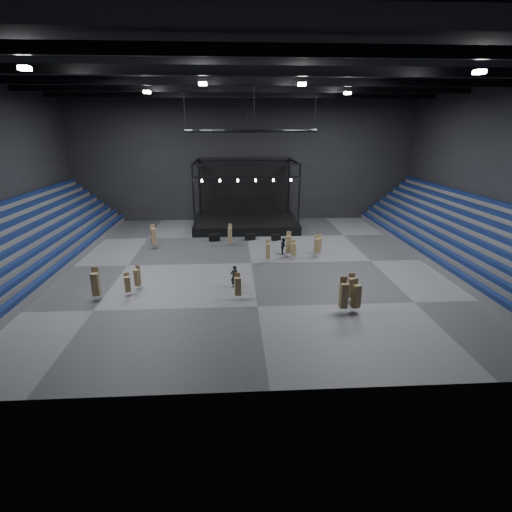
{
  "coord_description": "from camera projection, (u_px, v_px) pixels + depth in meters",
  "views": [
    {
      "loc": [
        -1.8,
        -38.75,
        13.16
      ],
      "look_at": [
        0.38,
        -2.0,
        1.4
      ],
      "focal_mm": 28.0,
      "sensor_mm": 36.0,
      "label": 1
    }
  ],
  "objects": [
    {
      "name": "chair_stack_5",
      "position": [
        317.0,
        245.0,
        42.82
      ],
      "size": [
        0.54,
        0.54,
        2.32
      ],
      "rotation": [
        0.0,
        0.0,
        0.11
      ],
      "color": "silver",
      "rests_on": "floor"
    },
    {
      "name": "flight_case_left",
      "position": [
        214.0,
        238.0,
        48.97
      ],
      "size": [
        1.38,
        0.89,
        0.85
      ],
      "primitive_type": "cube",
      "rotation": [
        0.0,
        0.0,
        0.21
      ],
      "color": "black",
      "rests_on": "floor"
    },
    {
      "name": "chair_stack_13",
      "position": [
        356.0,
        295.0,
        29.55
      ],
      "size": [
        0.71,
        0.71,
        2.66
      ],
      "rotation": [
        0.0,
        0.0,
        0.4
      ],
      "color": "silver",
      "rests_on": "floor"
    },
    {
      "name": "chair_stack_9",
      "position": [
        154.0,
        236.0,
        45.61
      ],
      "size": [
        0.72,
        0.72,
        2.82
      ],
      "rotation": [
        0.0,
        0.0,
        0.39
      ],
      "color": "silver",
      "rests_on": "floor"
    },
    {
      "name": "chair_stack_3",
      "position": [
        294.0,
        249.0,
        41.98
      ],
      "size": [
        0.47,
        0.47,
        2.04
      ],
      "rotation": [
        0.0,
        0.0,
        0.03
      ],
      "color": "silver",
      "rests_on": "floor"
    },
    {
      "name": "chair_stack_2",
      "position": [
        268.0,
        251.0,
        40.98
      ],
      "size": [
        0.43,
        0.43,
        2.37
      ],
      "rotation": [
        0.0,
        0.0,
        0.03
      ],
      "color": "silver",
      "rests_on": "floor"
    },
    {
      "name": "bleachers_left",
      "position": [
        18.0,
        251.0,
        39.13
      ],
      "size": [
        7.2,
        40.0,
        6.4
      ],
      "color": "#535356",
      "rests_on": "floor"
    },
    {
      "name": "chair_stack_10",
      "position": [
        137.0,
        277.0,
        33.97
      ],
      "size": [
        0.54,
        0.54,
        2.14
      ],
      "rotation": [
        0.0,
        0.0,
        -0.41
      ],
      "color": "silver",
      "rests_on": "floor"
    },
    {
      "name": "wall_back",
      "position": [
        244.0,
        159.0,
        58.19
      ],
      "size": [
        50.0,
        0.2,
        18.0
      ],
      "primitive_type": "cube",
      "color": "black",
      "rests_on": "ground"
    },
    {
      "name": "stage",
      "position": [
        246.0,
        216.0,
        55.96
      ],
      "size": [
        14.0,
        10.0,
        9.2
      ],
      "color": "black",
      "rests_on": "floor"
    },
    {
      "name": "roof_girders",
      "position": [
        250.0,
        82.0,
        35.72
      ],
      "size": [
        49.0,
        30.35,
        0.7
      ],
      "color": "black",
      "rests_on": "ceiling"
    },
    {
      "name": "floodlights",
      "position": [
        253.0,
        84.0,
        32.1
      ],
      "size": [
        28.6,
        16.6,
        0.25
      ],
      "color": "white",
      "rests_on": "roof_girders"
    },
    {
      "name": "floor",
      "position": [
        251.0,
        263.0,
        40.96
      ],
      "size": [
        50.0,
        50.0,
        0.0
      ],
      "primitive_type": "plane",
      "color": "#4F4F52",
      "rests_on": "ground"
    },
    {
      "name": "chair_stack_6",
      "position": [
        352.0,
        287.0,
        31.46
      ],
      "size": [
        0.54,
        0.54,
        2.37
      ],
      "rotation": [
        0.0,
        0.0,
        0.03
      ],
      "color": "silver",
      "rests_on": "floor"
    },
    {
      "name": "ceiling",
      "position": [
        250.0,
        72.0,
        35.48
      ],
      "size": [
        50.0,
        42.0,
        0.2
      ],
      "primitive_type": "cube",
      "color": "black",
      "rests_on": "wall_back"
    },
    {
      "name": "chair_stack_11",
      "position": [
        344.0,
        295.0,
        29.47
      ],
      "size": [
        0.57,
        0.57,
        2.83
      ],
      "rotation": [
        0.0,
        0.0,
        0.06
      ],
      "color": "silver",
      "rests_on": "floor"
    },
    {
      "name": "chair_stack_4",
      "position": [
        319.0,
        243.0,
        44.26
      ],
      "size": [
        0.44,
        0.44,
        2.0
      ],
      "rotation": [
        0.0,
        0.0,
        -0.04
      ],
      "color": "silver",
      "rests_on": "floor"
    },
    {
      "name": "man_center",
      "position": [
        234.0,
        276.0,
        34.48
      ],
      "size": [
        0.85,
        0.73,
        1.98
      ],
      "primitive_type": "imported",
      "rotation": [
        0.0,
        0.0,
        3.56
      ],
      "color": "black",
      "rests_on": "floor"
    },
    {
      "name": "bleachers_right",
      "position": [
        470.0,
        243.0,
        41.73
      ],
      "size": [
        7.2,
        40.0,
        6.4
      ],
      "color": "#535356",
      "rests_on": "floor"
    },
    {
      "name": "wall_front",
      "position": [
        272.0,
        224.0,
        18.25
      ],
      "size": [
        50.0,
        0.2,
        18.0
      ],
      "primitive_type": "cube",
      "color": "black",
      "rests_on": "ground"
    },
    {
      "name": "chair_stack_0",
      "position": [
        238.0,
        286.0,
        31.89
      ],
      "size": [
        0.56,
        0.56,
        2.24
      ],
      "rotation": [
        0.0,
        0.0,
        0.15
      ],
      "color": "silver",
      "rests_on": "floor"
    },
    {
      "name": "wall_right",
      "position": [
        502.0,
        173.0,
        39.63
      ],
      "size": [
        0.2,
        42.0,
        18.0
      ],
      "primitive_type": "cube",
      "color": "black",
      "rests_on": "ground"
    },
    {
      "name": "truss_ring",
      "position": [
        251.0,
        131.0,
        37.0
      ],
      "size": [
        12.3,
        12.3,
        5.15
      ],
      "color": "black",
      "rests_on": "ceiling"
    },
    {
      "name": "flight_case_mid",
      "position": [
        250.0,
        237.0,
        49.47
      ],
      "size": [
        1.34,
        1.04,
        0.8
      ],
      "primitive_type": "cube",
      "rotation": [
        0.0,
        0.0,
        0.42
      ],
      "color": "black",
      "rests_on": "floor"
    },
    {
      "name": "chair_stack_1",
      "position": [
        96.0,
        284.0,
        31.67
      ],
      "size": [
        0.57,
        0.57,
        2.77
      ],
      "rotation": [
        0.0,
        0.0,
        0.03
      ],
      "color": "silver",
      "rests_on": "floor"
    },
    {
      "name": "flight_case_right",
      "position": [
        276.0,
        237.0,
        49.28
      ],
      "size": [
        1.2,
        0.94,
        0.72
      ],
      "primitive_type": "cube",
      "rotation": [
        0.0,
        0.0,
        0.43
      ],
      "color": "black",
      "rests_on": "floor"
    },
    {
      "name": "chair_stack_7",
      "position": [
        288.0,
        244.0,
        42.7
      ],
      "size": [
        0.61,
        0.61,
        2.76
      ],
      "rotation": [
        0.0,
        0.0,
        -0.22
      ],
      "color": "silver",
      "rests_on": "floor"
    },
    {
      "name": "crew_member",
      "position": [
        284.0,
        246.0,
        43.8
      ],
      "size": [
        0.81,
        0.97,
        1.8
      ],
      "primitive_type": "imported",
      "rotation": [
        0.0,
        0.0,
        1.41
      ],
      "color": "black",
      "rests_on": "floor"
    },
    {
      "name": "chair_stack_8",
      "position": [
        230.0,
        235.0,
        46.8
      ],
      "size": [
        0.5,
        0.5,
        2.58
      ],
      "rotation": [
        0.0,
        0.0,
        -0.13
      ],
      "color": "silver",
      "rests_on": "floor"
    },
    {
      "name": "chair_stack_12",
      "position": [
        127.0,
        284.0,
        32.69
      ],
      "size": [
        0.56,
        0.56,
        1.96
      ],
      "rotation": [
        0.0,
        0.0,
        0.37
      ],
      "color": "silver",
      "rests_on": "floor"
    }
  ]
}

